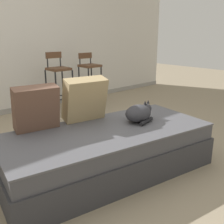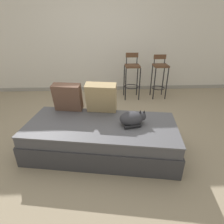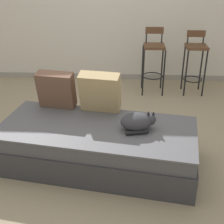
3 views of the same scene
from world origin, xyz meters
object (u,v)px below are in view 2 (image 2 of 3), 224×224
Objects in this scene: couch at (102,137)px; bar_stool_by_doorway at (160,73)px; bar_stool_near_window at (132,73)px; throw_pillow_corner at (68,97)px; throw_pillow_middle at (101,98)px; cat at (133,118)px.

couch is 2.19× the size of bar_stool_by_doorway.
throw_pillow_corner is at bearing -126.95° from bar_stool_near_window.
throw_pillow_corner is 2.43m from bar_stool_by_doorway.
throw_pillow_middle is (0.50, -0.08, 0.02)m from throw_pillow_corner.
throw_pillow_corner is at bearing 170.63° from throw_pillow_middle.
bar_stool_by_doorway reaches higher than cat.
bar_stool_near_window is (0.29, 2.06, 0.06)m from cat.
bar_stool_near_window reaches higher than throw_pillow_middle.
bar_stool_near_window is at bearing 70.82° from couch.
cat is at bearing -43.76° from throw_pillow_middle.
throw_pillow_middle is 1.25× the size of cat.
throw_pillow_middle is 0.48× the size of bar_stool_by_doorway.
cat reaches higher than couch.
bar_stool_by_doorway is (1.35, 2.03, 0.37)m from couch.
bar_stool_near_window reaches higher than bar_stool_by_doorway.
couch is 5.72× the size of cat.
bar_stool_by_doorway reaches higher than throw_pillow_corner.
bar_stool_by_doorway is (1.34, 1.67, -0.08)m from throw_pillow_middle.
bar_stool_near_window is 0.64m from bar_stool_by_doorway.
throw_pillow_middle is 1.81m from bar_stool_near_window.
bar_stool_by_doorway is at bearing 65.54° from cat.
cat is 2.08m from bar_stool_near_window.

